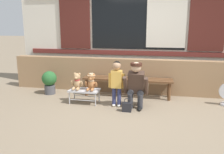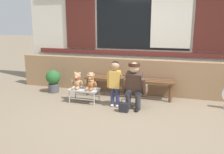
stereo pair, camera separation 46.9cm
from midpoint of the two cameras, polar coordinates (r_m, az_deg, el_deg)
The scene contains 11 objects.
ground_plane at distance 4.60m, azimuth 0.42°, elevation -8.62°, with size 60.00×60.00×0.00m, color #84725B.
brick_low_wall at distance 5.83m, azimuth 3.23°, elevation 0.27°, with size 6.35×0.25×0.85m, color #997551.
shop_facade at distance 6.21m, azimuth 4.19°, elevation 14.57°, with size 6.48×0.26×3.77m.
wooden_bench_long at distance 5.51m, azimuth 1.33°, elevation -0.99°, with size 2.10×0.40×0.44m.
small_display_bench at distance 5.12m, azimuth -9.40°, elevation -3.44°, with size 0.64×0.36×0.30m.
teddy_bear_plain at distance 5.13m, azimuth -11.14°, elevation -1.19°, with size 0.28×0.26×0.36m.
teddy_bear_with_hat at distance 5.01m, azimuth -7.77°, elevation -1.28°, with size 0.28×0.27×0.36m.
child_standing at distance 4.77m, azimuth -1.67°, elevation -0.42°, with size 0.35×0.18×0.96m.
adult_crouching at distance 4.74m, azimuth 3.19°, elevation -1.91°, with size 0.50×0.49×0.95m.
handbag_on_ground at distance 4.60m, azimuth 0.71°, elevation -7.33°, with size 0.18×0.11×0.27m.
potted_plant at distance 5.97m, azimuth -17.23°, elevation -0.99°, with size 0.36×0.36×0.57m.
Camera 1 is at (0.63, -4.26, 1.66)m, focal length 37.44 mm.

